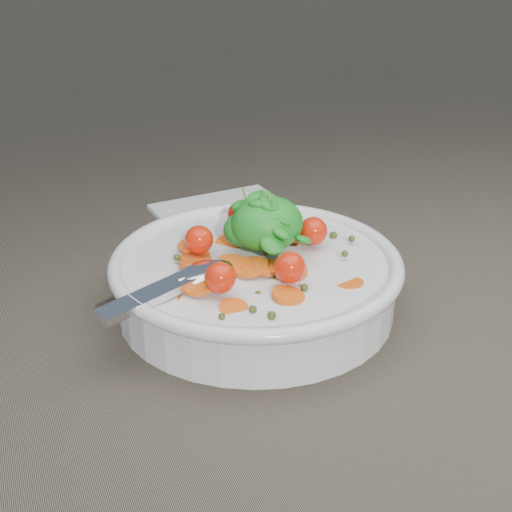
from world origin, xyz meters
name	(u,v)px	position (x,y,z in m)	size (l,w,h in m)	color
ground	(246,297)	(0.00, 0.00, 0.00)	(6.00, 6.00, 0.00)	brown
bowl	(256,278)	(0.00, -0.02, 0.03)	(0.28, 0.26, 0.11)	silver
napkin	(227,214)	(0.05, 0.19, 0.00)	(0.15, 0.13, 0.01)	white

